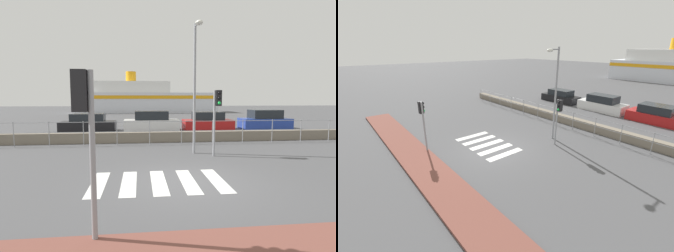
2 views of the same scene
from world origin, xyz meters
TOP-DOWN VIEW (x-y plane):
  - ground_plane at (0.00, 0.00)m, footprint 160.00×160.00m
  - sidewalk_brick at (0.00, -4.10)m, footprint 24.00×1.80m
  - crosswalk at (-0.86, 0.00)m, footprint 4.05×2.40m
  - seawall at (0.00, 7.38)m, footprint 25.47×0.55m
  - harbor_fence at (-0.00, 6.50)m, footprint 22.96×0.04m
  - traffic_light_near at (-2.31, -3.30)m, footprint 0.34×0.32m
  - traffic_light_far at (1.91, 3.32)m, footprint 0.34×0.32m
  - streetlamp at (1.07, 3.82)m, footprint 0.32×1.06m
  - parked_car_black at (-5.42, 13.13)m, footprint 4.21×1.70m
  - parked_car_white at (-0.48, 13.13)m, footprint 4.34×1.75m
  - parked_car_red at (4.11, 13.13)m, footprint 4.00×1.89m

SIDE VIEW (x-z plane):
  - ground_plane at x=0.00m, z-range 0.00..0.00m
  - crosswalk at x=-0.86m, z-range 0.00..0.01m
  - sidewalk_brick at x=0.00m, z-range 0.00..0.12m
  - seawall at x=0.00m, z-range 0.00..0.59m
  - parked_car_black at x=-5.42m, z-range -0.10..1.25m
  - parked_car_red at x=4.11m, z-range -0.11..1.34m
  - parked_car_white at x=-0.48m, z-range -0.11..1.42m
  - harbor_fence at x=0.00m, z-range 0.20..1.54m
  - traffic_light_far at x=1.91m, z-range 0.68..3.57m
  - traffic_light_near at x=-2.31m, z-range 0.70..3.70m
  - streetlamp at x=1.07m, z-range 0.71..6.55m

